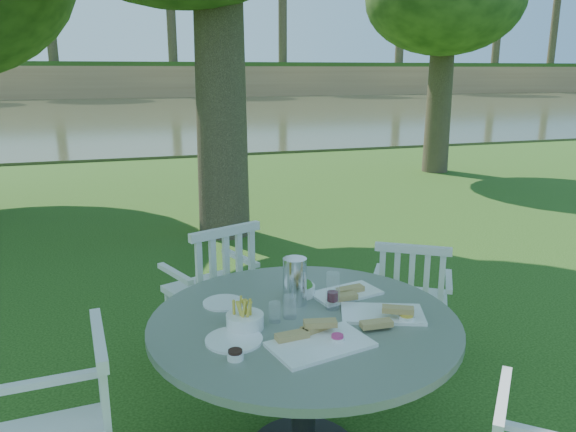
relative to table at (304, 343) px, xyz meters
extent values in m
plane|color=#15380B|center=(0.42, 1.40, -0.63)|extent=(140.00, 140.00, 0.00)
cylinder|color=black|center=(0.00, 0.00, -0.25)|extent=(0.12, 0.12, 0.69)
cylinder|color=#626E5C|center=(0.00, 0.00, 0.11)|extent=(1.50, 1.50, 0.04)
cylinder|color=silver|center=(1.23, 0.70, -0.41)|extent=(0.04, 0.04, 0.45)
cylinder|color=silver|center=(0.90, 0.92, -0.41)|extent=(0.04, 0.04, 0.45)
cylinder|color=silver|center=(1.04, 0.40, -0.41)|extent=(0.04, 0.04, 0.45)
cylinder|color=silver|center=(0.71, 0.61, -0.41)|extent=(0.04, 0.04, 0.45)
cube|color=silver|center=(0.97, 0.66, -0.17)|extent=(0.61, 0.60, 0.04)
cube|color=silver|center=(0.86, 0.49, 0.04)|extent=(0.41, 0.28, 0.46)
cylinder|color=silver|center=(-0.14, 1.40, -0.39)|extent=(0.04, 0.04, 0.49)
cylinder|color=silver|center=(-0.55, 1.24, -0.39)|extent=(0.04, 0.04, 0.49)
cylinder|color=silver|center=(0.00, 1.04, -0.39)|extent=(0.04, 0.04, 0.49)
cylinder|color=silver|center=(-0.40, 0.88, -0.39)|extent=(0.04, 0.04, 0.49)
cube|color=silver|center=(-0.27, 1.14, -0.13)|extent=(0.63, 0.60, 0.04)
cube|color=silver|center=(-0.19, 0.94, 0.10)|extent=(0.48, 0.22, 0.50)
cube|color=silver|center=(-0.93, -0.27, 0.08)|extent=(0.08, 0.48, 0.48)
cube|color=white|center=(-0.02, -0.29, 0.14)|extent=(0.48, 0.34, 0.02)
cube|color=white|center=(0.38, -0.08, 0.14)|extent=(0.46, 0.36, 0.02)
cube|color=white|center=(0.31, 0.22, 0.14)|extent=(0.40, 0.27, 0.02)
cylinder|color=white|center=(-0.37, -0.13, 0.14)|extent=(0.26, 0.26, 0.01)
cylinder|color=white|center=(-0.34, 0.29, 0.14)|extent=(0.21, 0.21, 0.01)
cylinder|color=white|center=(-0.30, -0.01, 0.17)|extent=(0.18, 0.18, 0.07)
cylinder|color=white|center=(0.07, 0.28, 0.16)|extent=(0.17, 0.17, 0.06)
cylinder|color=silver|center=(0.01, 0.19, 0.26)|extent=(0.12, 0.12, 0.24)
cylinder|color=white|center=(0.17, 0.07, 0.23)|extent=(0.07, 0.07, 0.19)
cylinder|color=white|center=(-0.06, 0.03, 0.19)|extent=(0.07, 0.07, 0.11)
cylinder|color=white|center=(-0.15, 0.01, 0.18)|extent=(0.06, 0.06, 0.10)
cylinder|color=white|center=(0.06, -0.28, 0.15)|extent=(0.06, 0.06, 0.03)
cylinder|color=white|center=(0.45, -0.18, 0.15)|extent=(0.07, 0.07, 0.03)
cylinder|color=white|center=(0.48, -0.11, 0.15)|extent=(0.07, 0.07, 0.03)
cylinder|color=white|center=(-0.40, -0.29, 0.15)|extent=(0.07, 0.07, 0.03)
ellipsoid|color=#1B3611|center=(5.21, 7.21, 2.51)|extent=(3.35, 3.35, 2.35)
cube|color=#373B23|center=(0.42, 24.40, -0.63)|extent=(100.00, 28.00, 0.12)
cube|color=#A3784C|center=(0.42, 39.90, 0.47)|extent=(100.00, 3.00, 2.20)
cube|color=#15380B|center=(0.42, 47.40, 1.72)|extent=(100.00, 18.00, 0.30)
camera|label=1|loc=(-0.82, -2.36, 1.30)|focal=35.00mm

